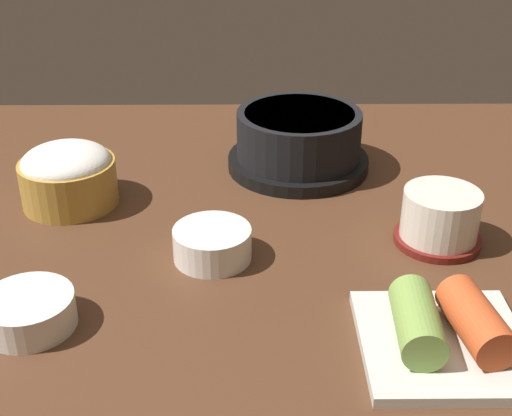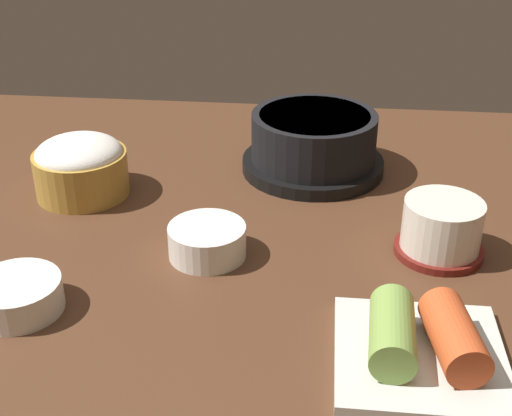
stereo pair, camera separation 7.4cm
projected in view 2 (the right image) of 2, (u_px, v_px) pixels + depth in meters
dining_table at (240, 230)px, 77.46cm from camera, size 100.00×76.00×2.00cm
stone_pot at (314, 143)px, 87.11cm from camera, size 17.96×17.96×7.55cm
rice_bowl at (81, 166)px, 81.45cm from camera, size 10.95×10.95×7.16cm
tea_cup_with_saucer at (442, 228)px, 69.99cm from camera, size 9.07×9.07×5.89cm
banchan_cup_center at (207, 240)px, 70.19cm from camera, size 7.92×7.92×3.33cm
kimchi_plate at (421, 345)px, 55.91cm from camera, size 13.80×13.80×4.71cm
side_bowl_near at (17, 295)px, 62.21cm from camera, size 8.06×8.06×3.00cm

